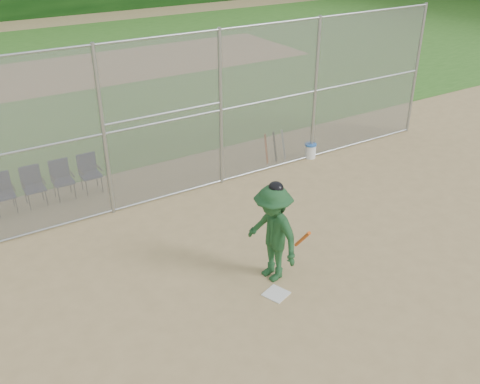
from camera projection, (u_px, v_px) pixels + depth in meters
ground at (311, 297)px, 9.95m from camera, size 100.00×100.00×0.00m
grass_strip at (53, 75)px, 23.44m from camera, size 100.00×100.00×0.00m
dirt_patch_far at (53, 74)px, 23.44m from camera, size 24.00×24.00×0.00m
backstop_fence at (184, 115)px, 12.73m from camera, size 16.09×0.09×4.00m
home_plate at (276, 294)px, 10.02m from camera, size 0.52×0.52×0.02m
batter_at_plate at (273, 233)px, 10.05m from camera, size 0.95×1.38×2.07m
water_cooler at (310, 151)px, 15.48m from camera, size 0.34×0.34×0.43m
spare_bats at (275, 147)px, 15.22m from camera, size 0.66×0.28×0.85m
chair_3 at (4, 194)px, 12.53m from camera, size 0.54×0.52×0.96m
chair_4 at (34, 187)px, 12.86m from camera, size 0.54×0.52×0.96m
chair_5 at (63, 180)px, 13.18m from camera, size 0.54×0.52×0.96m
chair_6 at (91, 174)px, 13.51m from camera, size 0.54×0.52×0.96m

